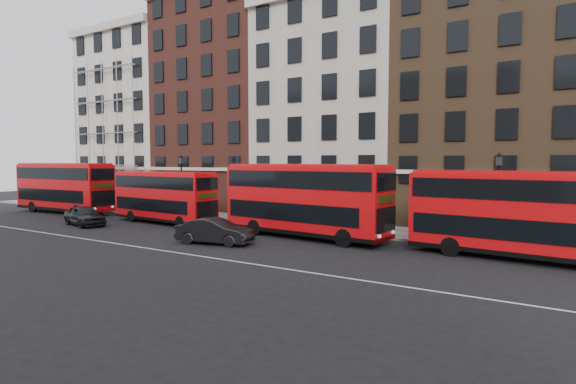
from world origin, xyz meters
The scene contains 14 objects.
ground centered at (0.00, 0.00, 0.00)m, with size 120.00×120.00×0.00m, color black.
pavement centered at (0.00, 10.50, 0.07)m, with size 80.00×5.00×0.15m, color gray.
kerb centered at (0.00, 8.00, 0.08)m, with size 80.00×0.30×0.16m, color gray.
road_centre_line centered at (0.00, -2.00, 0.01)m, with size 70.00×0.12×0.01m, color white.
building_terrace centered at (-0.31, 17.88, 10.24)m, with size 64.00×11.95×22.00m.
bus_a centered at (-22.98, 5.77, 2.56)m, with size 11.43×3.05×4.77m.
bus_b centered at (-9.47, 5.77, 2.23)m, with size 10.05×3.15×4.16m.
bus_c centered at (3.41, 5.77, 2.56)m, with size 11.59×3.82×4.78m.
bus_d centered at (15.82, 5.77, 2.41)m, with size 10.87×3.52×4.49m.
car_rear centered at (-13.79, 1.69, 0.78)m, with size 1.83×4.56×1.55m, color black.
car_front centered at (-0.11, 1.10, 0.77)m, with size 1.63×4.67×1.54m, color black.
lamp_post_left centered at (-10.91, 9.17, 3.08)m, with size 0.44×0.44×5.33m.
lamp_post_right centered at (14.45, 8.98, 3.08)m, with size 0.44×0.44×5.33m.
iron_railings centered at (0.00, 12.70, 0.65)m, with size 6.60×0.06×1.00m, color black, non-canonical shape.
Camera 1 is at (17.71, -19.32, 5.00)m, focal length 28.00 mm.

